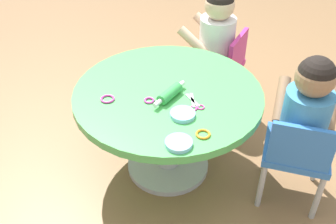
{
  "coord_description": "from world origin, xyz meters",
  "views": [
    {
      "loc": [
        -1.56,
        0.23,
        1.59
      ],
      "look_at": [
        0.0,
        0.0,
        0.38
      ],
      "focal_mm": 42.92,
      "sensor_mm": 36.0,
      "label": 1
    }
  ],
  "objects_px": {
    "craft_scissors": "(195,104)",
    "seated_child_left": "(307,109)",
    "seated_child_right": "(217,32)",
    "child_chair_right": "(220,67)",
    "child_chair_left": "(297,153)",
    "rolling_pin": "(169,94)",
    "craft_table": "(168,110)"
  },
  "relations": [
    {
      "from": "craft_scissors",
      "to": "seated_child_left",
      "type": "bearing_deg",
      "value": -106.31
    },
    {
      "from": "seated_child_left",
      "to": "seated_child_right",
      "type": "height_order",
      "value": "same"
    },
    {
      "from": "child_chair_right",
      "to": "craft_scissors",
      "type": "bearing_deg",
      "value": 154.84
    },
    {
      "from": "child_chair_left",
      "to": "seated_child_right",
      "type": "height_order",
      "value": "seated_child_right"
    },
    {
      "from": "seated_child_right",
      "to": "rolling_pin",
      "type": "xyz_separation_m",
      "value": [
        -0.58,
        0.37,
        -0.0
      ]
    },
    {
      "from": "seated_child_left",
      "to": "rolling_pin",
      "type": "distance_m",
      "value": 0.62
    },
    {
      "from": "child_chair_left",
      "to": "craft_scissors",
      "type": "distance_m",
      "value": 0.53
    },
    {
      "from": "seated_child_left",
      "to": "rolling_pin",
      "type": "height_order",
      "value": "seated_child_left"
    },
    {
      "from": "craft_table",
      "to": "child_chair_right",
      "type": "xyz_separation_m",
      "value": [
        0.5,
        -0.4,
        -0.08
      ]
    },
    {
      "from": "seated_child_left",
      "to": "child_chair_right",
      "type": "relative_size",
      "value": 0.95
    },
    {
      "from": "seated_child_left",
      "to": "rolling_pin",
      "type": "xyz_separation_m",
      "value": [
        0.21,
        0.58,
        -0.0
      ]
    },
    {
      "from": "craft_table",
      "to": "child_chair_right",
      "type": "relative_size",
      "value": 1.7
    },
    {
      "from": "child_chair_right",
      "to": "seated_child_right",
      "type": "distance_m",
      "value": 0.23
    },
    {
      "from": "child_chair_left",
      "to": "craft_scissors",
      "type": "relative_size",
      "value": 3.87
    },
    {
      "from": "child_chair_right",
      "to": "seated_child_left",
      "type": "bearing_deg",
      "value": -166.83
    },
    {
      "from": "craft_table",
      "to": "craft_scissors",
      "type": "height_order",
      "value": "craft_scissors"
    },
    {
      "from": "craft_table",
      "to": "craft_scissors",
      "type": "relative_size",
      "value": 6.57
    },
    {
      "from": "child_chair_right",
      "to": "rolling_pin",
      "type": "xyz_separation_m",
      "value": [
        -0.55,
        0.4,
        0.22
      ]
    },
    {
      "from": "child_chair_right",
      "to": "rolling_pin",
      "type": "height_order",
      "value": "rolling_pin"
    },
    {
      "from": "child_chair_right",
      "to": "rolling_pin",
      "type": "bearing_deg",
      "value": 144.11
    },
    {
      "from": "child_chair_left",
      "to": "rolling_pin",
      "type": "relative_size",
      "value": 2.97
    },
    {
      "from": "craft_table",
      "to": "rolling_pin",
      "type": "relative_size",
      "value": 5.04
    },
    {
      "from": "craft_table",
      "to": "child_chair_left",
      "type": "distance_m",
      "value": 0.64
    },
    {
      "from": "child_chair_left",
      "to": "seated_child_left",
      "type": "distance_m",
      "value": 0.23
    },
    {
      "from": "child_chair_right",
      "to": "craft_table",
      "type": "bearing_deg",
      "value": 141.25
    },
    {
      "from": "seated_child_left",
      "to": "craft_scissors",
      "type": "xyz_separation_m",
      "value": [
        0.14,
        0.47,
        -0.03
      ]
    },
    {
      "from": "seated_child_right",
      "to": "seated_child_left",
      "type": "bearing_deg",
      "value": -164.98
    },
    {
      "from": "child_chair_right",
      "to": "seated_child_right",
      "type": "height_order",
      "value": "seated_child_right"
    },
    {
      "from": "craft_table",
      "to": "child_chair_right",
      "type": "distance_m",
      "value": 0.64
    },
    {
      "from": "seated_child_right",
      "to": "child_chair_left",
      "type": "bearing_deg",
      "value": -166.73
    },
    {
      "from": "child_chair_right",
      "to": "rolling_pin",
      "type": "relative_size",
      "value": 2.97
    },
    {
      "from": "seated_child_left",
      "to": "child_chair_right",
      "type": "xyz_separation_m",
      "value": [
        0.76,
        0.18,
        -0.23
      ]
    }
  ]
}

